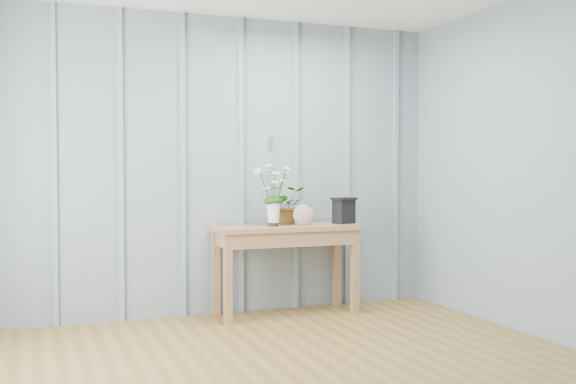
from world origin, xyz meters
name	(u,v)px	position (x,y,z in m)	size (l,w,h in m)	color
room_shell	(264,51)	(0.00, 0.92, 1.99)	(4.00, 4.50, 2.50)	gray
sideboard	(286,239)	(0.57, 1.99, 0.64)	(1.20, 0.45, 0.75)	olive
daisy_vase	(273,185)	(0.44, 1.95, 1.09)	(0.38, 0.29, 0.54)	black
spider_plant	(287,205)	(0.62, 2.10, 0.91)	(0.29, 0.25, 0.32)	#153810
felt_disc_vessel	(303,215)	(0.70, 1.94, 0.84)	(0.18, 0.05, 0.18)	#814C5E
carved_box	(344,210)	(1.10, 1.98, 0.87)	(0.22, 0.19, 0.22)	black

